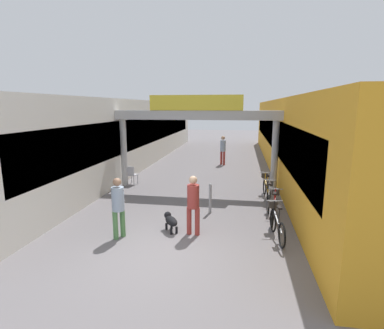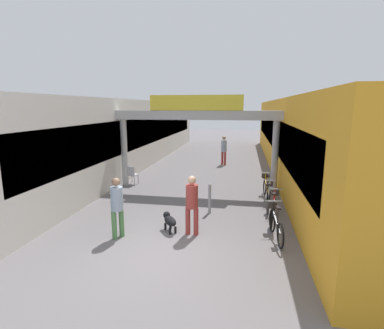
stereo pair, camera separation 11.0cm
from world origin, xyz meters
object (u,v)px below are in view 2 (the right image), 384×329
at_px(pedestrian_with_dog, 192,201).
at_px(dog_on_leash, 169,220).
at_px(bicycle_black_nearest, 275,223).
at_px(bicycle_red_second, 274,207).
at_px(bollard_post_metal, 210,198).
at_px(bicycle_silver_third, 269,196).
at_px(bicycle_orange_farthest, 266,187).
at_px(cafe_chair_aluminium_nearer, 132,173).
at_px(pedestrian_companion, 117,204).
at_px(pedestrian_carrying_crate, 224,148).

distance_m(pedestrian_with_dog, dog_on_leash, 0.97).
distance_m(dog_on_leash, bicycle_black_nearest, 3.02).
relative_size(bicycle_red_second, bollard_post_metal, 1.61).
height_order(bicycle_silver_third, bicycle_orange_farthest, same).
distance_m(dog_on_leash, bollard_post_metal, 1.98).
xyz_separation_m(bicycle_black_nearest, bicycle_silver_third, (0.01, 2.51, 0.00)).
bearing_deg(bollard_post_metal, pedestrian_with_dog, -99.03).
distance_m(bicycle_orange_farthest, bollard_post_metal, 2.95).
bearing_deg(cafe_chair_aluminium_nearer, bollard_post_metal, -38.04).
relative_size(pedestrian_with_dog, bicycle_red_second, 1.03).
bearing_deg(pedestrian_companion, pedestrian_with_dog, 15.50).
bearing_deg(pedestrian_with_dog, cafe_chair_aluminium_nearer, 126.79).
bearing_deg(pedestrian_companion, bicycle_red_second, 25.40).
bearing_deg(pedestrian_with_dog, pedestrian_companion, -164.50).
xyz_separation_m(pedestrian_with_dog, bicycle_orange_farthest, (2.32, 3.98, -0.55)).
bearing_deg(bicycle_black_nearest, bicycle_silver_third, 89.79).
distance_m(bicycle_black_nearest, bicycle_red_second, 1.34).
xyz_separation_m(bicycle_silver_third, cafe_chair_aluminium_nearer, (-6.05, 2.27, 0.10)).
height_order(bicycle_black_nearest, bicycle_silver_third, same).
relative_size(pedestrian_companion, bicycle_orange_farthest, 1.02).
bearing_deg(dog_on_leash, bicycle_red_second, 24.28).
bearing_deg(pedestrian_with_dog, bicycle_red_second, 32.60).
distance_m(bicycle_silver_third, bollard_post_metal, 2.22).
xyz_separation_m(bicycle_black_nearest, bicycle_orange_farthest, (0.00, 3.78, 0.00)).
bearing_deg(bollard_post_metal, cafe_chair_aluminium_nearer, 141.96).
bearing_deg(bicycle_black_nearest, bollard_post_metal, 140.98).
height_order(bicycle_black_nearest, bollard_post_metal, bollard_post_metal).
xyz_separation_m(bicycle_orange_farthest, cafe_chair_aluminium_nearer, (-6.04, 1.00, 0.10)).
bearing_deg(bicycle_red_second, bicycle_black_nearest, -93.14).
bearing_deg(pedestrian_with_dog, bicycle_silver_third, 49.23).
height_order(pedestrian_companion, bicycle_red_second, pedestrian_companion).
bearing_deg(dog_on_leash, bollard_post_metal, 59.85).
distance_m(bicycle_silver_third, cafe_chair_aluminium_nearer, 6.46).
distance_m(pedestrian_with_dog, cafe_chair_aluminium_nearer, 6.23).
distance_m(pedestrian_companion, dog_on_leash, 1.62).
height_order(bicycle_red_second, bollard_post_metal, bollard_post_metal).
bearing_deg(pedestrian_carrying_crate, dog_on_leash, -94.62).
height_order(bicycle_black_nearest, bicycle_red_second, same).
relative_size(pedestrian_companion, cafe_chair_aluminium_nearer, 1.93).
xyz_separation_m(pedestrian_companion, dog_on_leash, (1.30, 0.69, -0.66)).
relative_size(bicycle_black_nearest, bicycle_orange_farthest, 1.00).
xyz_separation_m(pedestrian_with_dog, pedestrian_companion, (-2.00, -0.55, -0.00)).
bearing_deg(bicycle_red_second, dog_on_leash, -155.72).
distance_m(pedestrian_with_dog, bicycle_silver_third, 3.61).
bearing_deg(dog_on_leash, pedestrian_with_dog, -11.20).
distance_m(bicycle_black_nearest, bicycle_silver_third, 2.51).
distance_m(bicycle_orange_farthest, cafe_chair_aluminium_nearer, 6.13).
relative_size(pedestrian_carrying_crate, bicycle_orange_farthest, 1.07).
bearing_deg(bicycle_orange_farthest, bicycle_red_second, -88.35).
distance_m(bicycle_black_nearest, bollard_post_metal, 2.61).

